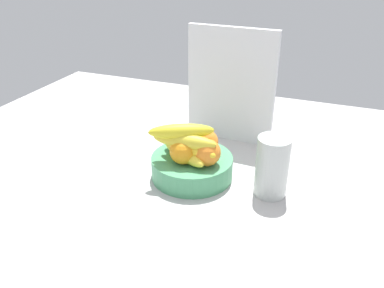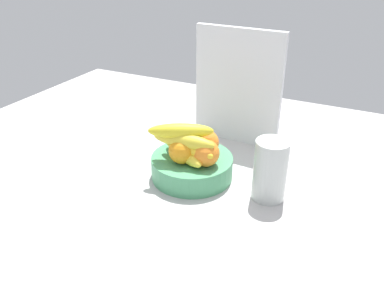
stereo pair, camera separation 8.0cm
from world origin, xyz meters
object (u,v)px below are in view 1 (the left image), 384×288
object	(u,v)px
orange_back_left	(207,152)
banana_bunch	(184,143)
orange_front_left	(205,142)
orange_center	(183,151)
orange_front_right	(180,141)
fruit_bowl	(192,167)
thermos_tumbler	(272,167)
cutting_board	(231,86)

from	to	relation	value
orange_back_left	banana_bunch	size ratio (longest dim) A/B	0.37
orange_front_left	orange_center	bearing A→B (deg)	-118.95
orange_front_right	banana_bunch	xyz separation A→B (cm)	(2.95, -4.09, 1.76)
fruit_bowl	banana_bunch	bearing A→B (deg)	-114.17
banana_bunch	orange_front_right	bearing A→B (deg)	125.77
fruit_bowl	orange_center	distance (cm)	7.59
orange_back_left	thermos_tumbler	distance (cm)	16.74
orange_back_left	cutting_board	xyz separation A→B (cm)	(-2.49, 28.74, 8.40)
orange_back_left	orange_front_right	bearing A→B (deg)	158.20
orange_front_left	orange_front_right	distance (cm)	6.95
orange_front_left	cutting_board	bearing A→B (deg)	90.24
orange_front_right	thermos_tumbler	distance (cm)	25.82
banana_bunch	cutting_board	distance (cm)	30.15
fruit_bowl	orange_front_left	size ratio (longest dim) A/B	3.13
orange_front_right	orange_center	size ratio (longest dim) A/B	1.00
orange_center	thermos_tumbler	xyz separation A→B (cm)	(22.71, 3.30, -1.69)
orange_front_right	orange_back_left	bearing A→B (deg)	-21.80
orange_front_right	thermos_tumbler	size ratio (longest dim) A/B	0.45
orange_center	banana_bunch	world-z (taller)	banana_bunch
orange_front_left	orange_front_right	xyz separation A→B (cm)	(-6.75, -1.66, 0.00)
orange_center	banana_bunch	xyz separation A→B (cm)	(-0.04, 1.06, 1.76)
orange_front_left	orange_back_left	bearing A→B (deg)	-65.78
banana_bunch	orange_front_left	bearing A→B (deg)	56.46
orange_front_right	orange_center	distance (cm)	5.95
orange_front_left	banana_bunch	world-z (taller)	banana_bunch
orange_center	orange_back_left	world-z (taller)	same
orange_front_left	cutting_board	xyz separation A→B (cm)	(-0.10, 23.43, 8.40)
fruit_bowl	orange_back_left	distance (cm)	8.56
orange_front_left	banana_bunch	distance (cm)	7.11
cutting_board	thermos_tumbler	distance (cm)	34.50
orange_back_left	orange_front_left	bearing A→B (deg)	114.22
orange_front_right	orange_back_left	xyz separation A→B (cm)	(9.14, -3.66, 0.00)
fruit_bowl	orange_center	xyz separation A→B (cm)	(-1.11, -3.64, 6.57)
orange_front_left	banana_bunch	xyz separation A→B (cm)	(-3.81, -5.74, 1.76)
cutting_board	orange_center	bearing A→B (deg)	-94.29
orange_back_left	thermos_tumbler	size ratio (longest dim) A/B	0.45
fruit_bowl	orange_back_left	bearing A→B (deg)	-23.02
orange_center	orange_back_left	distance (cm)	6.33
orange_front_right	cutting_board	bearing A→B (deg)	75.14
orange_front_right	fruit_bowl	bearing A→B (deg)	-20.27
orange_front_right	thermos_tumbler	world-z (taller)	thermos_tumbler
orange_center	cutting_board	xyz separation A→B (cm)	(3.67, 30.23, 8.40)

